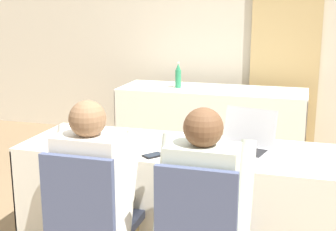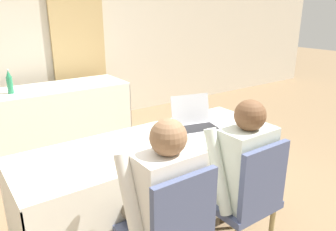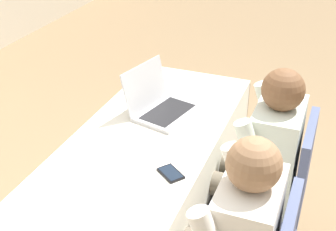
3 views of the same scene
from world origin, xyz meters
name	(u,v)px [view 1 (image 1 of 3)]	position (x,y,z in m)	size (l,w,h in m)	color
wall_back	(241,29)	(0.00, 2.85, 1.35)	(12.00, 0.06, 2.70)	beige
curtain_panel	(286,33)	(0.53, 2.79, 1.33)	(0.79, 0.04, 2.65)	tan
conference_table_near	(176,173)	(0.00, 0.00, 0.56)	(2.03, 0.70, 0.74)	white
conference_table_far	(212,105)	(-0.20, 2.17, 0.56)	(2.03, 0.70, 0.74)	white
laptop	(243,144)	(0.43, 0.02, 0.79)	(0.41, 0.38, 0.25)	#B7B7BC
cell_phone	(153,155)	(-0.08, -0.23, 0.75)	(0.13, 0.14, 0.01)	black
paper_beside_laptop	(132,145)	(-0.29, -0.05, 0.74)	(0.32, 0.36, 0.00)	white
paper_centre_table	(235,153)	(0.39, -0.02, 0.74)	(0.23, 0.31, 0.00)	white
water_bottle	(178,76)	(-0.57, 2.13, 0.87)	(0.07, 0.07, 0.28)	#288456
chair_near_left	(89,219)	(-0.31, -0.66, 0.49)	(0.44, 0.44, 0.89)	tan
person_checkered_shirt	(96,185)	(-0.31, -0.55, 0.65)	(0.50, 0.52, 1.15)	#665B4C
person_white_shirt	(205,198)	(0.31, -0.55, 0.65)	(0.50, 0.52, 1.15)	#665B4C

